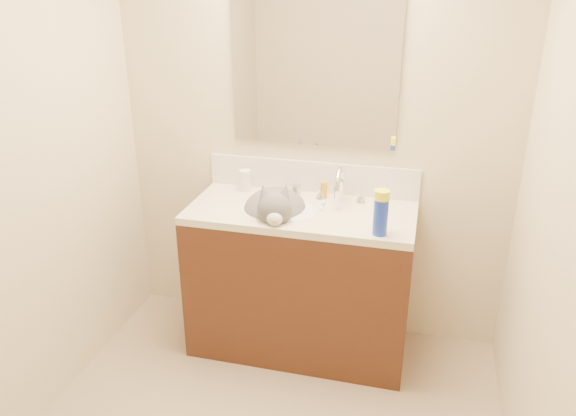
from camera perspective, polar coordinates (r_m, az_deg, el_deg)
The scene contains 16 objects.
room_shell at distance 1.87m, azimuth -5.28°, elevation 6.22°, with size 2.24×2.54×2.52m.
vanity_cabinet at distance 3.17m, azimuth 1.28°, elevation -7.60°, with size 1.20×0.55×0.82m, color #3C1E10.
counter_slab at distance 2.98m, azimuth 1.36°, elevation -0.46°, with size 1.20×0.55×0.04m, color beige.
basin at distance 3.00m, azimuth -1.02°, elevation -1.33°, with size 0.45×0.36×0.14m, color white.
faucet at distance 3.03m, azimuth 5.28°, elevation 2.05°, with size 0.28×0.20×0.21m.
cat at distance 2.98m, azimuth -1.31°, elevation -0.35°, with size 0.46×0.51×0.35m.
backsplash at distance 3.18m, azimuth 2.45°, elevation 3.19°, with size 1.20×0.02×0.18m, color silver.
mirror at distance 3.03m, azimuth 2.65°, elevation 13.75°, with size 0.90×0.02×0.80m, color white.
pill_bottle at distance 3.21m, azimuth -4.37°, elevation 2.81°, with size 0.07×0.07×0.12m, color silver.
pill_label at distance 3.22m, azimuth -4.36°, elevation 2.55°, with size 0.06×0.06×0.04m, color #D85924.
silver_jar at distance 3.16m, azimuth 0.84°, elevation 1.85°, with size 0.05×0.05×0.05m, color #B7B7BC.
amber_bottle at distance 3.11m, azimuth 3.67°, elevation 1.84°, with size 0.04×0.04×0.09m, color #C67C17.
toothbrush at distance 3.01m, azimuth 3.52°, elevation 0.28°, with size 0.01×0.14×0.01m, color silver.
toothbrush_head at distance 3.01m, azimuth 3.52°, elevation 0.32°, with size 0.01×0.03×0.01m, color #60A8CD.
spray_can at distance 2.69m, azimuth 9.38°, elevation -0.80°, with size 0.07×0.07×0.19m, color #1A33B6.
spray_cap at distance 2.65m, azimuth 9.53°, elevation 1.32°, with size 0.07×0.07×0.04m, color yellow.
Camera 1 is at (0.61, -1.69, 2.02)m, focal length 35.00 mm.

